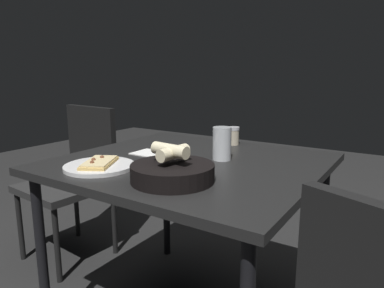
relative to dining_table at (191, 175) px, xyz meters
name	(u,v)px	position (x,y,z in m)	size (l,w,h in m)	color
dining_table	(191,175)	(0.00, 0.00, 0.00)	(1.00, 0.94, 0.74)	black
pizza_plate	(99,165)	(0.21, 0.29, 0.08)	(0.26, 0.26, 0.04)	white
bread_basket	(172,171)	(-0.10, 0.27, 0.10)	(0.27, 0.27, 0.12)	black
beer_glass	(222,146)	(-0.10, -0.07, 0.12)	(0.08, 0.08, 0.13)	silver
pepper_shaker	(234,137)	(-0.01, -0.37, 0.11)	(0.05, 0.05, 0.09)	#BFB299
napkin	(152,153)	(0.20, 0.01, 0.07)	(0.16, 0.12, 0.00)	white
chair_near	(77,171)	(0.91, -0.15, -0.16)	(0.47, 0.47, 0.89)	#282828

